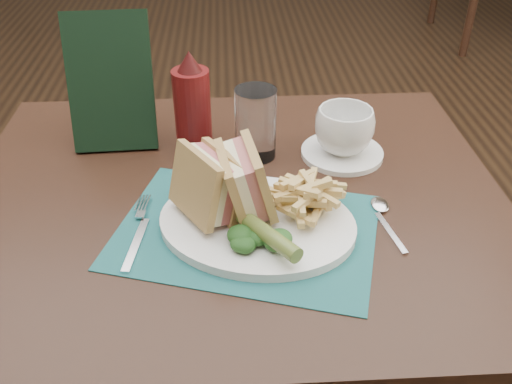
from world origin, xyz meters
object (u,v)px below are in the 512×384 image
placemat (246,231)px  plate (257,223)px  sandwich_half_b (232,182)px  saucer (342,153)px  check_presenter (111,82)px  coffee_cup (344,130)px  table_main (238,346)px  ketchup_bottle (192,101)px  sandwich_half_a (195,188)px  drinking_glass (256,124)px

placemat → plate: plate is taller
plate → sandwich_half_b: size_ratio=2.67×
saucer → check_presenter: bearing=169.5°
sandwich_half_b → check_presenter: size_ratio=0.45×
saucer → placemat: bearing=-130.9°
saucer → coffee_cup: (0.00, 0.00, 0.05)m
table_main → ketchup_bottle: ketchup_bottle is taller
saucer → ketchup_bottle: (-0.27, 0.05, 0.09)m
table_main → plate: 0.40m
table_main → sandwich_half_a: 0.46m
sandwich_half_b → check_presenter: (-0.21, 0.26, 0.05)m
placemat → sandwich_half_b: bearing=126.0°
table_main → drinking_glass: drinking_glass is taller
placemat → sandwich_half_b: (-0.02, 0.03, 0.07)m
plate → sandwich_half_b: 0.08m
sandwich_half_a → table_main: bearing=23.4°
sandwich_half_b → drinking_glass: (0.05, 0.20, -0.01)m
ketchup_bottle → placemat: bearing=-72.1°
plate → coffee_cup: 0.27m
placemat → coffee_cup: (0.19, 0.21, 0.05)m
coffee_cup → check_presenter: check_presenter is taller
table_main → drinking_glass: size_ratio=6.92×
check_presenter → table_main: bearing=-44.7°
table_main → ketchup_bottle: bearing=112.5°
placemat → saucer: bearing=49.1°
sandwich_half_a → ketchup_bottle: size_ratio=0.59×
coffee_cup → drinking_glass: (-0.16, 0.01, 0.01)m
placemat → coffee_cup: 0.29m
plate → sandwich_half_a: bearing=-168.9°
placemat → check_presenter: check_presenter is taller
drinking_glass → ketchup_bottle: ketchup_bottle is taller
plate → ketchup_bottle: size_ratio=1.61×
sandwich_half_a → plate: bearing=-37.6°
drinking_glass → check_presenter: size_ratio=0.52×
sandwich_half_b → check_presenter: bearing=120.5°
placemat → check_presenter: bearing=128.4°
sandwich_half_a → drinking_glass: (0.10, 0.21, -0.01)m
sandwich_half_b → sandwich_half_a: bearing=-174.9°
saucer → sandwich_half_a: bearing=-142.4°
coffee_cup → sandwich_half_a: bearing=-142.4°
ketchup_bottle → table_main: bearing=-67.5°
sandwich_half_a → placemat: bearing=-43.4°
placemat → saucer: (0.19, 0.21, 0.00)m
sandwich_half_b → ketchup_bottle: 0.25m
sandwich_half_a → ketchup_bottle: ketchup_bottle is taller
sandwich_half_b → coffee_cup: sandwich_half_b is taller
plate → drinking_glass: (0.01, 0.22, 0.06)m
coffee_cup → ketchup_bottle: 0.28m
check_presenter → saucer: bearing=-13.2°
placemat → plate: 0.02m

